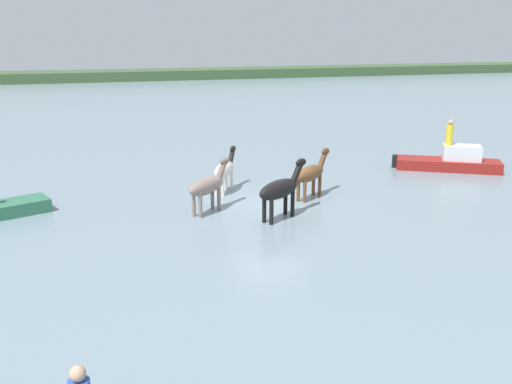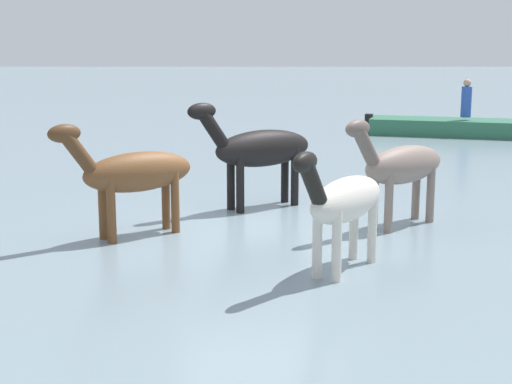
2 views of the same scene
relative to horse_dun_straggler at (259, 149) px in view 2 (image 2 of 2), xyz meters
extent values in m
plane|color=gray|center=(0.05, 1.45, -1.07)|extent=(154.55, 154.55, 0.00)
ellipsoid|color=black|center=(-0.08, -0.05, 0.01)|extent=(1.95, 1.56, 0.66)
cylinder|color=black|center=(0.33, 0.41, -0.53)|extent=(0.14, 0.14, 1.08)
cylinder|color=black|center=(0.50, 0.14, -0.53)|extent=(0.14, 0.14, 1.08)
cylinder|color=black|center=(-0.65, -0.24, -0.53)|extent=(0.14, 0.14, 1.08)
cylinder|color=black|center=(-0.48, -0.51, -0.53)|extent=(0.14, 0.14, 1.08)
cylinder|color=black|center=(0.79, 0.52, 0.44)|extent=(0.62, 0.52, 0.72)
ellipsoid|color=black|center=(0.96, 0.64, 0.73)|extent=(0.57, 0.48, 0.29)
ellipsoid|color=silver|center=(-1.16, 3.74, -0.13)|extent=(1.36, 1.71, 0.58)
cylinder|color=silver|center=(-0.99, 4.24, -0.60)|extent=(0.13, 0.13, 0.95)
cylinder|color=silver|center=(-0.76, 4.09, -0.60)|extent=(0.13, 0.13, 0.95)
cylinder|color=silver|center=(-1.55, 3.38, -0.60)|extent=(0.13, 0.13, 0.95)
cylinder|color=silver|center=(-1.32, 3.23, -0.60)|extent=(0.13, 0.13, 0.95)
cylinder|color=black|center=(-0.66, 4.50, 0.25)|extent=(0.45, 0.55, 0.63)
ellipsoid|color=black|center=(-0.56, 4.65, 0.51)|extent=(0.42, 0.50, 0.25)
ellipsoid|color=brown|center=(1.83, 1.99, -0.07)|extent=(1.78, 1.52, 0.61)
cylinder|color=brown|center=(2.18, 2.44, -0.57)|extent=(0.13, 0.13, 1.00)
cylinder|color=brown|center=(2.36, 2.20, -0.57)|extent=(0.13, 0.13, 1.00)
cylinder|color=brown|center=(1.31, 1.79, -0.57)|extent=(0.13, 0.13, 1.00)
cylinder|color=brown|center=(1.48, 1.55, -0.57)|extent=(0.13, 0.13, 1.00)
cylinder|color=#50311A|center=(2.60, 2.57, 0.33)|extent=(0.57, 0.50, 0.67)
ellipsoid|color=#50311A|center=(2.76, 2.69, 0.60)|extent=(0.52, 0.47, 0.27)
ellipsoid|color=gray|center=(-2.35, 1.30, -0.06)|extent=(1.71, 1.62, 0.61)
cylinder|color=gray|center=(-2.04, 1.78, -0.57)|extent=(0.13, 0.13, 1.01)
cylinder|color=gray|center=(-1.84, 1.56, -0.57)|extent=(0.13, 0.13, 1.01)
cylinder|color=gray|center=(-2.85, 1.05, -0.57)|extent=(0.13, 0.13, 1.01)
cylinder|color=gray|center=(-2.65, 0.83, -0.57)|extent=(0.13, 0.13, 1.01)
cylinder|color=#63544C|center=(-1.63, 1.95, 0.33)|extent=(0.56, 0.53, 0.67)
ellipsoid|color=#63544C|center=(-1.48, 2.08, 0.61)|extent=(0.51, 0.49, 0.27)
cube|color=#2D6B4C|center=(-6.29, -10.65, -0.89)|extent=(5.71, 2.96, 0.66)
cube|color=black|center=(-3.55, -11.41, -0.82)|extent=(0.31, 0.33, 0.71)
cylinder|color=#2D51B2|center=(-6.43, -10.40, 0.02)|extent=(0.32, 0.32, 0.95)
sphere|color=tan|center=(-6.43, -10.40, 0.61)|extent=(0.24, 0.24, 0.24)
camera|label=1|loc=(-5.90, -17.83, 5.32)|focal=39.85mm
camera|label=2|loc=(-0.07, 13.31, 1.89)|focal=52.89mm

